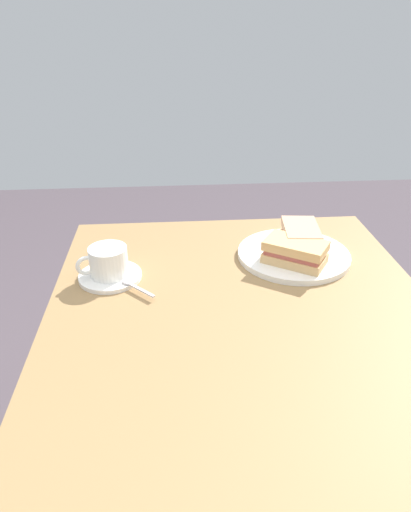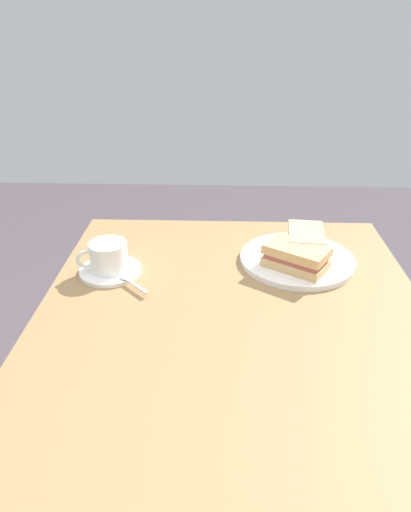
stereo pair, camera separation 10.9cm
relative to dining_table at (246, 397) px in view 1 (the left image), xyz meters
name	(u,v)px [view 1 (the left image)]	position (x,y,z in m)	size (l,w,h in m)	color
dining_table	(246,397)	(0.00, 0.00, 0.00)	(1.06, 0.80, 0.77)	olive
sandwich_plate	(293,255)	(0.30, -0.16, 0.16)	(0.27, 0.27, 0.01)	white
sandwich_front	(300,237)	(0.32, -0.18, 0.20)	(0.14, 0.10, 0.06)	tan
sandwich_back	(295,252)	(0.25, -0.14, 0.20)	(0.14, 0.16, 0.05)	#DCB073
coffee_saucer	(110,276)	(0.23, 0.28, 0.16)	(0.14, 0.14, 0.01)	white
coffee_cup	(108,261)	(0.23, 0.28, 0.20)	(0.09, 0.11, 0.07)	white
spoon	(133,285)	(0.17, 0.23, 0.17)	(0.08, 0.08, 0.01)	silver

